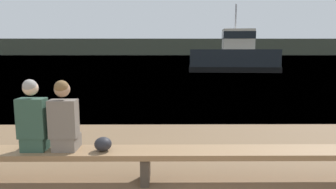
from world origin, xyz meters
TOP-DOWN VIEW (x-y plane):
  - water_surface at (0.00, 126.20)m, footprint 240.00×240.00m
  - far_shoreline at (0.00, 128.27)m, footprint 600.00×12.00m
  - bench_main at (-0.80, 2.87)m, footprint 8.44×0.49m
  - person_left at (-2.35, 2.87)m, footprint 0.37×0.37m
  - person_right at (-1.92, 2.87)m, footprint 0.37×0.38m
  - shopping_bag at (-1.38, 2.84)m, footprint 0.24×0.23m
  - tugboat_red at (5.56, 25.59)m, footprint 8.04×3.69m

SIDE VIEW (x-z plane):
  - water_surface at x=0.00m, z-range 0.00..0.00m
  - bench_main at x=-0.80m, z-range 0.16..0.63m
  - shopping_bag at x=-1.38m, z-range 0.47..0.66m
  - person_right at x=-1.92m, z-range 0.42..1.41m
  - person_left at x=-2.35m, z-range 0.41..1.42m
  - tugboat_red at x=5.56m, z-range -1.73..4.12m
  - far_shoreline at x=0.00m, z-range 0.00..6.71m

